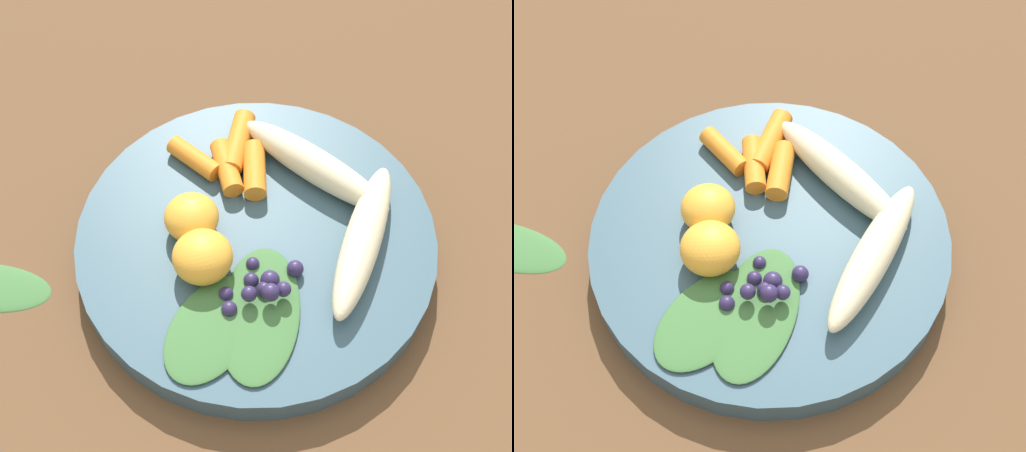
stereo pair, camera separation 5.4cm
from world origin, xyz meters
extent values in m
plane|color=brown|center=(0.00, 0.00, 0.00)|extent=(2.40, 2.40, 0.00)
cylinder|color=#385666|center=(0.00, 0.00, 0.01)|extent=(0.29, 0.29, 0.03)
ellipsoid|color=beige|center=(-0.04, -0.06, 0.04)|extent=(0.14, 0.11, 0.03)
ellipsoid|color=beige|center=(-0.08, 0.01, 0.04)|extent=(0.06, 0.15, 0.03)
ellipsoid|color=#F4A833|center=(0.04, 0.04, 0.04)|extent=(0.05, 0.05, 0.03)
ellipsoid|color=#F4A833|center=(0.05, 0.00, 0.04)|extent=(0.04, 0.04, 0.03)
cylinder|color=orange|center=(0.01, -0.06, 0.04)|extent=(0.02, 0.05, 0.02)
cylinder|color=orange|center=(0.02, -0.09, 0.04)|extent=(0.03, 0.06, 0.02)
cylinder|color=orange|center=(0.03, -0.06, 0.03)|extent=(0.03, 0.05, 0.02)
cylinder|color=orange|center=(0.06, -0.07, 0.03)|extent=(0.05, 0.04, 0.02)
sphere|color=#2D234C|center=(0.02, 0.06, 0.03)|extent=(0.01, 0.01, 0.01)
sphere|color=#2D234C|center=(0.00, 0.05, 0.03)|extent=(0.01, 0.01, 0.01)
sphere|color=#2D234C|center=(0.01, 0.07, 0.03)|extent=(0.01, 0.01, 0.01)
sphere|color=#2D234C|center=(-0.03, 0.03, 0.03)|extent=(0.01, 0.01, 0.01)
sphere|color=#2D234C|center=(-0.02, 0.06, 0.04)|extent=(0.01, 0.01, 0.01)
sphere|color=#2D234C|center=(0.00, 0.06, 0.04)|extent=(0.01, 0.01, 0.01)
sphere|color=#2D234C|center=(0.00, 0.03, 0.03)|extent=(0.01, 0.01, 0.01)
sphere|color=#2D234C|center=(-0.01, 0.05, 0.03)|extent=(0.01, 0.01, 0.01)
sphere|color=#2D234C|center=(-0.02, 0.06, 0.04)|extent=(0.01, 0.01, 0.01)
sphere|color=#2D234C|center=(-0.01, 0.05, 0.03)|extent=(0.01, 0.01, 0.01)
ellipsoid|color=#3D7038|center=(0.02, 0.09, 0.03)|extent=(0.09, 0.11, 0.00)
ellipsoid|color=#3D7038|center=(-0.01, 0.07, 0.03)|extent=(0.06, 0.12, 0.00)
camera|label=1|loc=(-0.02, 0.30, 0.48)|focal=48.50mm
camera|label=2|loc=(-0.08, 0.30, 0.48)|focal=48.50mm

